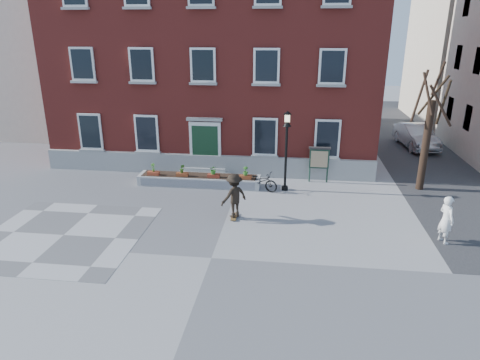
# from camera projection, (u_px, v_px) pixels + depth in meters

# --- Properties ---
(ground) EXTENTS (100.00, 100.00, 0.00)m
(ground) POSITION_uv_depth(u_px,v_px,m) (211.00, 258.00, 14.87)
(ground) COLOR gray
(ground) RESTS_ON ground
(checker_patch) EXTENTS (6.00, 6.00, 0.01)m
(checker_patch) POSITION_uv_depth(u_px,v_px,m) (64.00, 235.00, 16.51)
(checker_patch) COLOR #575759
(checker_patch) RESTS_ON ground
(distant_building) EXTENTS (10.00, 12.00, 13.00)m
(distant_building) POSITION_uv_depth(u_px,v_px,m) (32.00, 43.00, 33.53)
(distant_building) COLOR beige
(distant_building) RESTS_ON ground
(bicycle) EXTENTS (1.95, 1.24, 0.97)m
(bicycle) POSITION_uv_depth(u_px,v_px,m) (260.00, 181.00, 20.96)
(bicycle) COLOR black
(bicycle) RESTS_ON ground
(parked_car) EXTENTS (2.17, 4.84, 1.54)m
(parked_car) POSITION_uv_depth(u_px,v_px,m) (416.00, 136.00, 28.49)
(parked_car) COLOR #B8BABD
(parked_car) RESTS_ON ground
(bystander) EXTENTS (0.66, 0.78, 1.83)m
(bystander) POSITION_uv_depth(u_px,v_px,m) (446.00, 220.00, 15.70)
(bystander) COLOR white
(bystander) RESTS_ON ground
(brick_building) EXTENTS (18.40, 10.85, 12.60)m
(brick_building) POSITION_uv_depth(u_px,v_px,m) (220.00, 50.00, 26.07)
(brick_building) COLOR maroon
(brick_building) RESTS_ON ground
(planter_assembly) EXTENTS (6.20, 1.12, 1.15)m
(planter_assembly) POSITION_uv_depth(u_px,v_px,m) (199.00, 179.00, 21.71)
(planter_assembly) COLOR beige
(planter_assembly) RESTS_ON ground
(bare_tree) EXTENTS (1.83, 1.83, 6.16)m
(bare_tree) POSITION_uv_depth(u_px,v_px,m) (427.00, 134.00, 20.36)
(bare_tree) COLOR black
(bare_tree) RESTS_ON ground
(lamp_post) EXTENTS (0.40, 0.40, 3.93)m
(lamp_post) POSITION_uv_depth(u_px,v_px,m) (287.00, 140.00, 20.31)
(lamp_post) COLOR black
(lamp_post) RESTS_ON ground
(notice_board) EXTENTS (1.10, 0.16, 1.87)m
(notice_board) POSITION_uv_depth(u_px,v_px,m) (319.00, 159.00, 21.84)
(notice_board) COLOR #1A3527
(notice_board) RESTS_ON ground
(skateboarder) EXTENTS (1.36, 1.33, 1.95)m
(skateboarder) POSITION_uv_depth(u_px,v_px,m) (234.00, 196.00, 17.69)
(skateboarder) COLOR brown
(skateboarder) RESTS_ON ground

